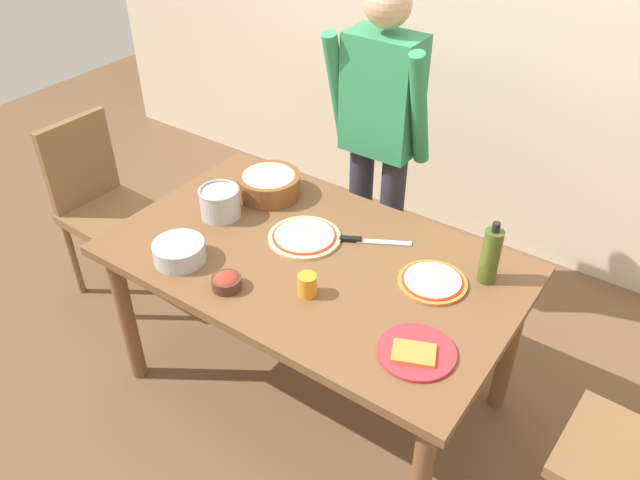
# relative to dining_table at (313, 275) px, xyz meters

# --- Properties ---
(ground) EXTENTS (8.00, 8.00, 0.00)m
(ground) POSITION_rel_dining_table_xyz_m (0.00, 0.00, -0.67)
(ground) COLOR brown
(wall_back) EXTENTS (5.60, 0.10, 2.60)m
(wall_back) POSITION_rel_dining_table_xyz_m (0.00, 1.60, 0.63)
(wall_back) COLOR beige
(wall_back) RESTS_ON ground
(dining_table) EXTENTS (1.60, 0.96, 0.76)m
(dining_table) POSITION_rel_dining_table_xyz_m (0.00, 0.00, 0.00)
(dining_table) COLOR brown
(dining_table) RESTS_ON ground
(person_cook) EXTENTS (0.49, 0.25, 1.62)m
(person_cook) POSITION_rel_dining_table_xyz_m (-0.15, 0.76, 0.27)
(person_cook) COLOR #2D2D38
(person_cook) RESTS_ON ground
(chair_wooden_left) EXTENTS (0.41, 0.41, 0.95)m
(chair_wooden_left) POSITION_rel_dining_table_xyz_m (-1.32, -0.01, -0.13)
(chair_wooden_left) COLOR brown
(chair_wooden_left) RESTS_ON ground
(pizza_raw_on_board) EXTENTS (0.30, 0.30, 0.02)m
(pizza_raw_on_board) POSITION_rel_dining_table_xyz_m (-0.10, 0.08, 0.10)
(pizza_raw_on_board) COLOR beige
(pizza_raw_on_board) RESTS_ON dining_table
(pizza_cooked_on_tray) EXTENTS (0.26, 0.26, 0.02)m
(pizza_cooked_on_tray) POSITION_rel_dining_table_xyz_m (0.46, 0.12, 0.10)
(pizza_cooked_on_tray) COLOR #C67A33
(pizza_cooked_on_tray) RESTS_ON dining_table
(plate_with_slice) EXTENTS (0.26, 0.26, 0.02)m
(plate_with_slice) POSITION_rel_dining_table_xyz_m (0.57, -0.23, 0.10)
(plate_with_slice) COLOR red
(plate_with_slice) RESTS_ON dining_table
(popcorn_bowl) EXTENTS (0.28, 0.28, 0.11)m
(popcorn_bowl) POSITION_rel_dining_table_xyz_m (-0.42, 0.26, 0.15)
(popcorn_bowl) COLOR brown
(popcorn_bowl) RESTS_ON dining_table
(mixing_bowl_steel) EXTENTS (0.20, 0.20, 0.08)m
(mixing_bowl_steel) POSITION_rel_dining_table_xyz_m (-0.41, -0.31, 0.13)
(mixing_bowl_steel) COLOR #B7B7BC
(mixing_bowl_steel) RESTS_ON dining_table
(small_sauce_bowl) EXTENTS (0.11, 0.11, 0.06)m
(small_sauce_bowl) POSITION_rel_dining_table_xyz_m (-0.15, -0.33, 0.12)
(small_sauce_bowl) COLOR #4C2D1E
(small_sauce_bowl) RESTS_ON dining_table
(olive_oil_bottle) EXTENTS (0.07, 0.07, 0.26)m
(olive_oil_bottle) POSITION_rel_dining_table_xyz_m (0.61, 0.26, 0.20)
(olive_oil_bottle) COLOR #47561E
(olive_oil_bottle) RESTS_ON dining_table
(steel_pot) EXTENTS (0.17, 0.17, 0.13)m
(steel_pot) POSITION_rel_dining_table_xyz_m (-0.49, 0.01, 0.16)
(steel_pot) COLOR #B7B7BC
(steel_pot) RESTS_ON dining_table
(cup_orange) EXTENTS (0.07, 0.07, 0.08)m
(cup_orange) POSITION_rel_dining_table_xyz_m (0.11, -0.19, 0.13)
(cup_orange) COLOR orange
(cup_orange) RESTS_ON dining_table
(chef_knife) EXTENTS (0.27, 0.16, 0.02)m
(chef_knife) POSITION_rel_dining_table_xyz_m (0.12, 0.20, 0.10)
(chef_knife) COLOR silver
(chef_knife) RESTS_ON dining_table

